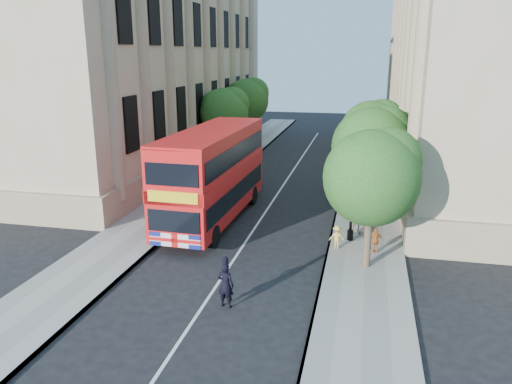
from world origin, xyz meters
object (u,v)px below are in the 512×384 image
Objects in this scene: double_decker_bus at (213,173)px; woman_pedestrian at (353,216)px; box_van at (240,172)px; police_constable at (226,285)px; lamp_post at (352,193)px.

double_decker_bus is 7.75m from woman_pedestrian.
box_van is 2.90× the size of police_constable.
double_decker_bus is at bearing -93.20° from box_van.
lamp_post is at bearing 62.95° from woman_pedestrian.
lamp_post is 7.65m from double_decker_bus.
woman_pedestrian is at bearing -3.77° from double_decker_bus.
police_constable is (3.30, -9.16, -1.88)m from double_decker_bus.
box_van is 2.69× the size of woman_pedestrian.
lamp_post is 8.76m from police_constable.
box_van reaches higher than police_constable.
woman_pedestrian is at bearing -46.24° from box_van.
double_decker_bus reaches higher than woman_pedestrian.
woman_pedestrian is (7.61, -6.92, -0.31)m from box_van.
police_constable is at bearing -68.34° from double_decker_bus.
box_van is at bearing 134.03° from lamp_post.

